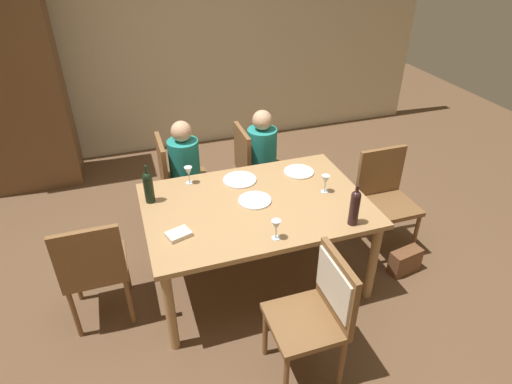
{
  "coord_description": "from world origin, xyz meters",
  "views": [
    {
      "loc": [
        -0.88,
        -2.63,
        2.61
      ],
      "look_at": [
        0.0,
        0.0,
        0.85
      ],
      "focal_mm": 30.62,
      "sensor_mm": 36.0,
      "label": 1
    }
  ],
  "objects_px": {
    "wine_glass_near_left": "(276,226)",
    "wine_glass_near_right": "(325,180)",
    "chair_right_end": "(385,193)",
    "dinner_plate_guest_right": "(299,172)",
    "armoire_cabinet": "(5,89)",
    "person_woman_host": "(264,154)",
    "chair_far_left": "(176,177)",
    "chair_far_right": "(254,164)",
    "chair_left_end": "(94,266)",
    "wine_glass_centre": "(188,172)",
    "dining_table": "(256,211)",
    "wine_bottle_tall_green": "(355,207)",
    "dinner_plate_host": "(255,200)",
    "handbag": "(405,261)",
    "wine_bottle_dark_red": "(148,186)",
    "person_man_bearded": "(187,166)",
    "dinner_plate_guest_left": "(240,180)",
    "chair_near": "(324,302)"
  },
  "relations": [
    {
      "from": "dining_table",
      "to": "wine_bottle_dark_red",
      "type": "relative_size",
      "value": 5.45
    },
    {
      "from": "chair_left_end",
      "to": "wine_glass_near_left",
      "type": "xyz_separation_m",
      "value": [
        1.22,
        -0.36,
        0.32
      ]
    },
    {
      "from": "chair_far_left",
      "to": "dinner_plate_guest_left",
      "type": "relative_size",
      "value": 3.32
    },
    {
      "from": "wine_bottle_dark_red",
      "to": "wine_glass_near_left",
      "type": "xyz_separation_m",
      "value": [
        0.75,
        -0.73,
        -0.03
      ]
    },
    {
      "from": "armoire_cabinet",
      "to": "dinner_plate_guest_left",
      "type": "xyz_separation_m",
      "value": [
        1.93,
        -1.96,
        -0.34
      ]
    },
    {
      "from": "chair_right_end",
      "to": "person_woman_host",
      "type": "relative_size",
      "value": 0.85
    },
    {
      "from": "chair_near",
      "to": "person_man_bearded",
      "type": "distance_m",
      "value": 1.97
    },
    {
      "from": "chair_far_left",
      "to": "handbag",
      "type": "relative_size",
      "value": 3.29
    },
    {
      "from": "armoire_cabinet",
      "to": "chair_left_end",
      "type": "relative_size",
      "value": 2.37
    },
    {
      "from": "dinner_plate_guest_right",
      "to": "armoire_cabinet",
      "type": "bearing_deg",
      "value": 140.77
    },
    {
      "from": "dining_table",
      "to": "dinner_plate_guest_left",
      "type": "xyz_separation_m",
      "value": [
        -0.02,
        0.36,
        0.08
      ]
    },
    {
      "from": "wine_glass_centre",
      "to": "wine_glass_near_right",
      "type": "distance_m",
      "value": 1.1
    },
    {
      "from": "person_woman_host",
      "to": "wine_glass_near_left",
      "type": "xyz_separation_m",
      "value": [
        -0.42,
        -1.41,
        0.22
      ]
    },
    {
      "from": "armoire_cabinet",
      "to": "dining_table",
      "type": "distance_m",
      "value": 3.06
    },
    {
      "from": "chair_right_end",
      "to": "dinner_plate_guest_left",
      "type": "relative_size",
      "value": 3.32
    },
    {
      "from": "wine_glass_near_left",
      "to": "handbag",
      "type": "xyz_separation_m",
      "value": [
        1.24,
        0.1,
        -0.74
      ]
    },
    {
      "from": "chair_left_end",
      "to": "wine_glass_centre",
      "type": "xyz_separation_m",
      "value": [
        0.8,
        0.54,
        0.32
      ]
    },
    {
      "from": "chair_left_end",
      "to": "wine_bottle_tall_green",
      "type": "distance_m",
      "value": 1.87
    },
    {
      "from": "chair_left_end",
      "to": "dinner_plate_host",
      "type": "height_order",
      "value": "chair_left_end"
    },
    {
      "from": "dinner_plate_host",
      "to": "dinner_plate_guest_right",
      "type": "bearing_deg",
      "value": 31.21
    },
    {
      "from": "chair_far_right",
      "to": "chair_left_end",
      "type": "height_order",
      "value": "same"
    },
    {
      "from": "chair_right_end",
      "to": "wine_glass_centre",
      "type": "height_order",
      "value": "chair_right_end"
    },
    {
      "from": "chair_far_right",
      "to": "wine_glass_near_right",
      "type": "xyz_separation_m",
      "value": [
        0.27,
        -0.97,
        0.32
      ]
    },
    {
      "from": "chair_left_end",
      "to": "dining_table",
      "type": "bearing_deg",
      "value": 4.06
    },
    {
      "from": "dining_table",
      "to": "wine_bottle_tall_green",
      "type": "bearing_deg",
      "value": -39.34
    },
    {
      "from": "chair_right_end",
      "to": "dinner_plate_guest_right",
      "type": "height_order",
      "value": "chair_right_end"
    },
    {
      "from": "dinner_plate_host",
      "to": "handbag",
      "type": "height_order",
      "value": "dinner_plate_host"
    },
    {
      "from": "dinner_plate_host",
      "to": "dinner_plate_guest_right",
      "type": "xyz_separation_m",
      "value": [
        0.5,
        0.3,
        0.0
      ]
    },
    {
      "from": "armoire_cabinet",
      "to": "chair_right_end",
      "type": "height_order",
      "value": "armoire_cabinet"
    },
    {
      "from": "dining_table",
      "to": "chair_far_right",
      "type": "xyz_separation_m",
      "value": [
        0.29,
        0.96,
        -0.14
      ]
    },
    {
      "from": "person_woman_host",
      "to": "dinner_plate_host",
      "type": "xyz_separation_m",
      "value": [
        -0.41,
        -0.93,
        0.12
      ]
    },
    {
      "from": "chair_far_left",
      "to": "wine_glass_near_left",
      "type": "height_order",
      "value": "chair_far_left"
    },
    {
      "from": "chair_left_end",
      "to": "wine_glass_near_left",
      "type": "height_order",
      "value": "chair_left_end"
    },
    {
      "from": "chair_far_right",
      "to": "person_woman_host",
      "type": "bearing_deg",
      "value": 90.0
    },
    {
      "from": "wine_bottle_dark_red",
      "to": "wine_glass_near_left",
      "type": "bearing_deg",
      "value": -44.21
    },
    {
      "from": "chair_right_end",
      "to": "wine_glass_near_left",
      "type": "relative_size",
      "value": 6.17
    },
    {
      "from": "dinner_plate_guest_left",
      "to": "dinner_plate_guest_right",
      "type": "height_order",
      "value": "same"
    },
    {
      "from": "person_man_bearded",
      "to": "handbag",
      "type": "relative_size",
      "value": 3.86
    },
    {
      "from": "chair_near",
      "to": "wine_glass_centre",
      "type": "bearing_deg",
      "value": 21.31
    },
    {
      "from": "chair_right_end",
      "to": "wine_glass_near_right",
      "type": "relative_size",
      "value": 6.17
    },
    {
      "from": "person_woman_host",
      "to": "handbag",
      "type": "distance_m",
      "value": 1.63
    },
    {
      "from": "chair_right_end",
      "to": "wine_glass_near_left",
      "type": "bearing_deg",
      "value": 23.57
    },
    {
      "from": "wine_glass_near_left",
      "to": "dinner_plate_guest_left",
      "type": "xyz_separation_m",
      "value": [
        -0.01,
        0.81,
        -0.1
      ]
    },
    {
      "from": "wine_glass_near_left",
      "to": "wine_glass_near_right",
      "type": "xyz_separation_m",
      "value": [
        0.58,
        0.43,
        0.0
      ]
    },
    {
      "from": "chair_far_left",
      "to": "person_woman_host",
      "type": "bearing_deg",
      "value": 90.0
    },
    {
      "from": "armoire_cabinet",
      "to": "wine_glass_centre",
      "type": "bearing_deg",
      "value": -50.89
    },
    {
      "from": "wine_bottle_tall_green",
      "to": "chair_far_right",
      "type": "bearing_deg",
      "value": 100.95
    },
    {
      "from": "armoire_cabinet",
      "to": "chair_right_end",
      "type": "bearing_deg",
      "value": -35.18
    },
    {
      "from": "dining_table",
      "to": "dinner_plate_guest_right",
      "type": "bearing_deg",
      "value": 33.6
    },
    {
      "from": "chair_left_end",
      "to": "wine_bottle_dark_red",
      "type": "xyz_separation_m",
      "value": [
        0.47,
        0.37,
        0.35
      ]
    }
  ]
}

